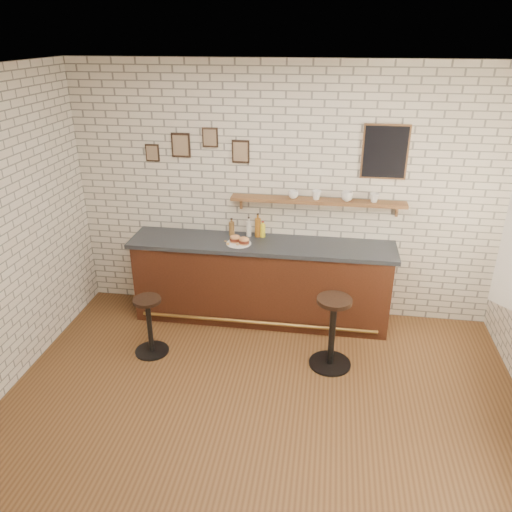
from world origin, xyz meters
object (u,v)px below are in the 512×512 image
object	(u,v)px
bitters_bottle_white	(249,228)
bitters_bottle_amber	(258,227)
bar_counter	(261,281)
shelf_cup_c	(347,196)
condiment_bottle_yellow	(263,230)
bitters_bottle_brown	(232,228)
sandwich_plate	(239,243)
shelf_cup_b	(316,195)
shelf_cup_a	(293,195)
shelf_cup_d	(374,198)
bar_stool_left	(149,324)
bar_stool_right	(332,330)
ciabatta_sandwich	(240,240)

from	to	relation	value
bitters_bottle_white	bitters_bottle_amber	bearing A→B (deg)	0.00
bar_counter	shelf_cup_c	bearing A→B (deg)	11.98
condiment_bottle_yellow	bitters_bottle_brown	bearing A→B (deg)	-180.00
sandwich_plate	shelf_cup_b	xyz separation A→B (m)	(0.86, 0.28, 0.54)
bitters_bottle_amber	shelf_cup_a	size ratio (longest dim) A/B	2.58
sandwich_plate	bitters_bottle_white	distance (m)	0.28
shelf_cup_d	bitters_bottle_brown	bearing A→B (deg)	159.15
shelf_cup_a	shelf_cup_c	xyz separation A→B (m)	(0.61, 0.00, 0.01)
shelf_cup_d	bar_stool_left	bearing A→B (deg)	-176.49
bar_counter	bitters_bottle_brown	size ratio (longest dim) A/B	14.55
bar_counter	condiment_bottle_yellow	world-z (taller)	condiment_bottle_yellow
shelf_cup_d	bar_stool_right	bearing A→B (deg)	-131.89
bitters_bottle_brown	bar_stool_right	xyz separation A→B (m)	(1.25, -1.02, -0.67)
sandwich_plate	shelf_cup_b	world-z (taller)	shelf_cup_b
bitters_bottle_brown	shelf_cup_b	xyz separation A→B (m)	(0.99, 0.02, 0.46)
ciabatta_sandwich	bitters_bottle_white	world-z (taller)	bitters_bottle_white
bar_stool_right	ciabatta_sandwich	bearing A→B (deg)	145.46
bar_stool_right	sandwich_plate	bearing A→B (deg)	145.73
bar_stool_left	shelf_cup_c	bearing A→B (deg)	28.30
bar_stool_left	bar_stool_right	distance (m)	1.96
shelf_cup_c	bitters_bottle_amber	bearing A→B (deg)	107.51
shelf_cup_a	bitters_bottle_white	bearing A→B (deg)	155.92
shelf_cup_c	sandwich_plate	bearing A→B (deg)	119.21
sandwich_plate	bitters_bottle_brown	distance (m)	0.30
sandwich_plate	bitters_bottle_white	world-z (taller)	bitters_bottle_white
shelf_cup_b	bar_counter	bearing A→B (deg)	137.22
shelf_cup_d	sandwich_plate	bearing A→B (deg)	168.78
bar_counter	shelf_cup_d	xyz separation A→B (m)	(1.25, 0.20, 1.04)
sandwich_plate	condiment_bottle_yellow	distance (m)	0.36
bitters_bottle_white	shelf_cup_c	size ratio (longest dim) A/B	1.77
ciabatta_sandwich	bitters_bottle_white	xyz separation A→B (m)	(0.07, 0.25, 0.04)
shelf_cup_c	shelf_cup_d	xyz separation A→B (m)	(0.30, 0.00, -0.00)
condiment_bottle_yellow	shelf_cup_c	xyz separation A→B (m)	(0.95, 0.02, 0.46)
condiment_bottle_yellow	shelf_cup_d	world-z (taller)	shelf_cup_d
bitters_bottle_amber	condiment_bottle_yellow	bearing A→B (deg)	-0.00
bar_stool_right	shelf_cup_c	distance (m)	1.53
bitters_bottle_amber	condiment_bottle_yellow	world-z (taller)	bitters_bottle_amber
bar_stool_right	shelf_cup_a	bearing A→B (deg)	116.85
bitters_bottle_brown	bitters_bottle_amber	world-z (taller)	bitters_bottle_amber
sandwich_plate	bar_stool_left	size ratio (longest dim) A/B	0.42
bitters_bottle_white	bar_stool_right	xyz separation A→B (m)	(1.04, -1.02, -0.68)
bar_stool_left	shelf_cup_d	distance (m)	2.85
bitters_bottle_amber	bar_stool_right	size ratio (longest dim) A/B	0.36
bitters_bottle_amber	shelf_cup_c	world-z (taller)	shelf_cup_c
sandwich_plate	shelf_cup_a	xyz separation A→B (m)	(0.59, 0.28, 0.53)
bitters_bottle_brown	shelf_cup_d	bearing A→B (deg)	0.77
bar_counter	bar_stool_right	world-z (taller)	bar_counter
bar_counter	sandwich_plate	world-z (taller)	sandwich_plate
sandwich_plate	bar_stool_right	world-z (taller)	sandwich_plate
sandwich_plate	bar_stool_left	bearing A→B (deg)	-135.66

